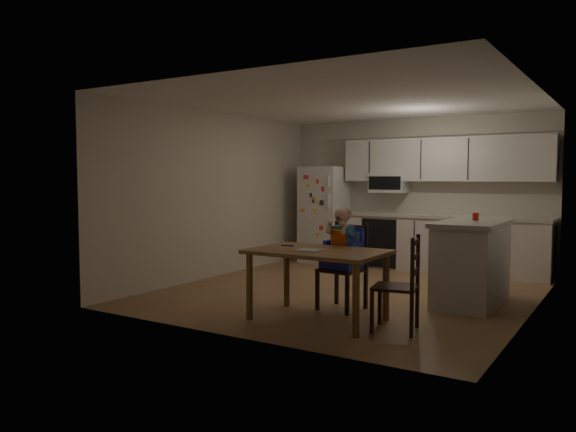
# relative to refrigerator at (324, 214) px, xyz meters

# --- Properties ---
(room) EXTENTS (4.52, 5.01, 2.51)m
(room) POSITION_rel_refrigerator_xyz_m (1.55, -1.67, 0.40)
(room) COLOR olive
(room) RESTS_ON ground
(refrigerator) EXTENTS (0.72, 0.70, 1.70)m
(refrigerator) POSITION_rel_refrigerator_xyz_m (0.00, 0.00, 0.00)
(refrigerator) COLOR silver
(refrigerator) RESTS_ON ground
(kitchen_run) EXTENTS (3.37, 0.62, 2.15)m
(kitchen_run) POSITION_rel_refrigerator_xyz_m (2.05, 0.09, 0.03)
(kitchen_run) COLOR silver
(kitchen_run) RESTS_ON ground
(kitchen_island) EXTENTS (0.71, 1.35, 1.00)m
(kitchen_island) POSITION_rel_refrigerator_xyz_m (3.10, -2.02, -0.35)
(kitchen_island) COLOR silver
(kitchen_island) RESTS_ON ground
(red_cup) EXTENTS (0.07, 0.07, 0.09)m
(red_cup) POSITION_rel_refrigerator_xyz_m (3.10, -1.90, 0.19)
(red_cup) COLOR red
(red_cup) RESTS_ON kitchen_island
(dining_table) EXTENTS (1.40, 0.90, 0.75)m
(dining_table) POSITION_rel_refrigerator_xyz_m (1.91, -3.68, -0.20)
(dining_table) COLOR brown
(dining_table) RESTS_ON ground
(napkin) EXTENTS (0.26, 0.23, 0.01)m
(napkin) POSITION_rel_refrigerator_xyz_m (1.86, -3.78, -0.09)
(napkin) COLOR #ACACB1
(napkin) RESTS_ON dining_table
(toddler_spoon) EXTENTS (0.12, 0.06, 0.02)m
(toddler_spoon) POSITION_rel_refrigerator_xyz_m (1.46, -3.58, -0.09)
(toddler_spoon) COLOR #2531D2
(toddler_spoon) RESTS_ON dining_table
(chair_booster) EXTENTS (0.49, 0.49, 1.18)m
(chair_booster) POSITION_rel_refrigerator_xyz_m (1.92, -3.06, -0.14)
(chair_booster) COLOR black
(chair_booster) RESTS_ON ground
(chair_side) EXTENTS (0.49, 0.49, 0.95)m
(chair_side) POSITION_rel_refrigerator_xyz_m (2.86, -3.61, -0.31)
(chair_side) COLOR black
(chair_side) RESTS_ON ground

